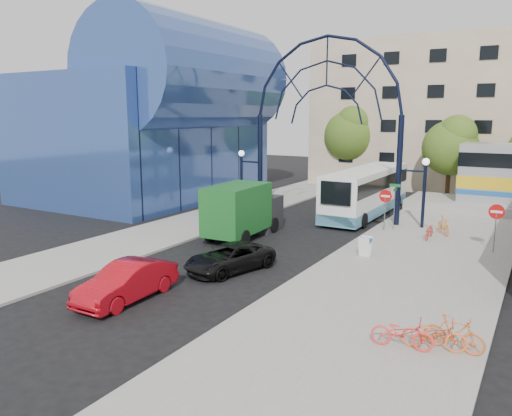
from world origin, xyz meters
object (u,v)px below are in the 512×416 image
Objects in this scene: do_not_enter_sign at (496,217)px; city_bus at (367,191)px; tree_north_a at (452,145)px; black_suv at (230,258)px; bike_near_b at (444,225)px; gateway_arch at (326,91)px; red_sedan at (127,282)px; stop_sign at (385,200)px; sandwich_board at (365,244)px; tree_north_b at (351,133)px; bike_near_a at (430,231)px; bike_far_c at (402,333)px; street_name_sign at (395,197)px; green_truck at (244,210)px; bike_far_a at (434,334)px; bike_far_b at (454,334)px.

do_not_enter_sign is 0.21× the size of city_bus.
tree_north_a is 1.59× the size of black_suv.
do_not_enter_sign is at bearing -72.63° from bike_near_b.
red_sedan is at bearing -91.53° from gateway_arch.
stop_sign is at bearing 70.68° from red_sedan.
gateway_arch is 1.95× the size of tree_north_a.
city_bus is (-3.48, 10.78, 0.96)m from sandwich_board.
sandwich_board is 0.12× the size of tree_north_b.
bike_far_c is (2.12, -14.35, 0.04)m from bike_near_a.
tree_north_a is 15.23m from bike_near_a.
street_name_sign is at bearing 56.36° from stop_sign.
green_truck is (-7.53, 0.82, 0.82)m from sandwich_board.
black_suv is (0.91, -13.05, -7.94)m from gateway_arch.
stop_sign is 0.57× the size of red_sedan.
tree_north_a is 4.12× the size of bike_near_a.
tree_north_a is 20.98m from green_truck.
bike_far_c is at bearing -8.78° from black_suv.
tree_north_b is at bearing 94.58° from red_sedan.
tree_north_b is 1.27× the size of green_truck.
city_bus is 6.42× the size of bike_far_a.
red_sedan is 2.39× the size of bike_far_a.
bike_far_b is 1.50m from bike_far_c.
sandwich_board is 6.87m from black_suv.
bike_near_a is at bearing -13.72° from stop_sign.
bike_far_a is at bearing -81.19° from tree_north_a.
bike_near_a is at bearing 1.05° from bike_far_c.
city_bus is at bearing 30.35° from bike_far_b.
gateway_arch is at bearing 157.37° from stop_sign.
black_suv is at bearing 58.25° from bike_far_c.
city_bus is 15.89m from black_suv.
gateway_arch is at bearing 160.01° from do_not_enter_sign.
sandwich_board is 9.90m from bike_far_c.
bike_near_b reaches higher than sandwich_board.
gateway_arch is 13.43m from do_not_enter_sign.
bike_far_a is (5.75, -14.65, -1.39)m from stop_sign.
sandwich_board is at bearing -86.54° from street_name_sign.
bike_near_a is (2.38, -1.28, -1.56)m from street_name_sign.
gateway_arch is 11.34m from bike_near_a.
street_name_sign reaches higher than do_not_enter_sign.
red_sedan is at bearing 103.48° from bike_far_b.
tree_north_a reaches higher than bike_far_c.
stop_sign is 0.74m from street_name_sign.
street_name_sign is 16.24m from bike_far_a.
bike_far_a is (8.43, -19.41, -1.10)m from city_bus.
red_sedan is at bearing -85.44° from green_truck.
sandwich_board is 7.17m from bike_near_b.
stop_sign is at bearing 166.29° from bike_near_a.
tree_north_b is 4.35× the size of bike_far_c.
stop_sign is 3.62m from bike_near_b.
tree_north_a reaches higher than black_suv.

